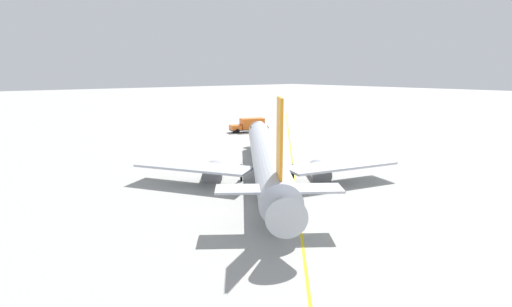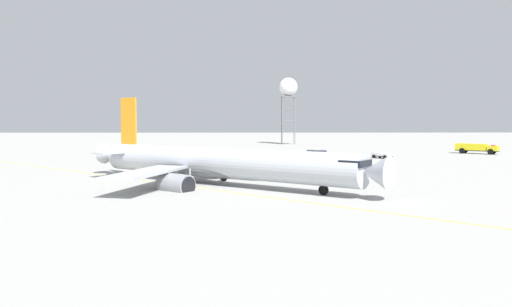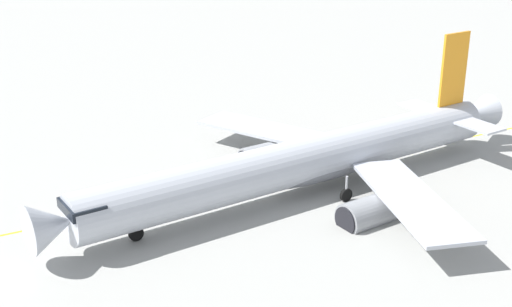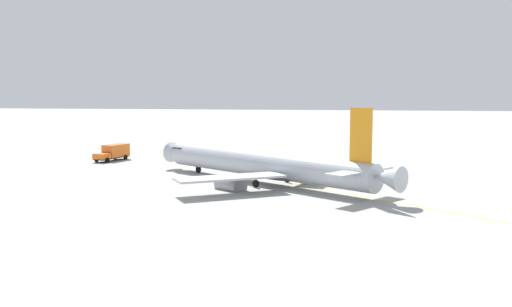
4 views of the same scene
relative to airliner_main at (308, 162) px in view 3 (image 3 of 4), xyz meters
The scene contains 3 objects.
ground_plane 6.14m from the airliner_main, 35.56° to the right, with size 600.00×600.00×0.00m, color #9E9E99.
airliner_main is the anchor object (origin of this frame).
taxiway_centreline 4.81m from the airliner_main, 107.92° to the right, with size 117.93×108.87×0.01m.
Camera 3 is at (45.79, 16.64, 23.56)m, focal length 47.80 mm.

